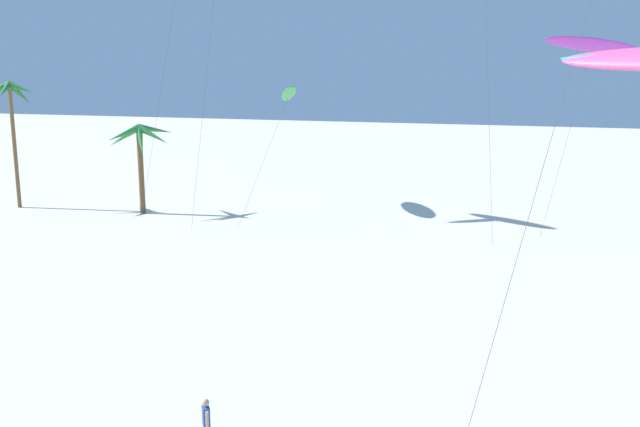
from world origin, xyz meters
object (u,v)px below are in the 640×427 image
at_px(palm_tree_0, 11,102).
at_px(person_near_right, 206,423).
at_px(flying_kite_0, 593,45).
at_px(flying_kite_9, 289,93).
at_px(palm_tree_1, 140,142).

height_order(palm_tree_0, person_near_right, palm_tree_0).
bearing_deg(flying_kite_0, flying_kite_9, 178.14).
relative_size(palm_tree_1, person_near_right, 4.29).
distance_m(palm_tree_1, flying_kite_0, 33.39).
xyz_separation_m(palm_tree_1, flying_kite_0, (32.08, 6.03, 7.01)).
height_order(palm_tree_0, flying_kite_0, flying_kite_0).
bearing_deg(palm_tree_1, palm_tree_0, -173.46).
bearing_deg(palm_tree_1, flying_kite_0, 10.64).
distance_m(palm_tree_0, flying_kite_9, 22.00).
bearing_deg(flying_kite_0, palm_tree_0, -170.39).
bearing_deg(flying_kite_9, person_near_right, -72.08).
bearing_deg(person_near_right, flying_kite_0, 73.12).
xyz_separation_m(palm_tree_0, flying_kite_0, (42.92, 7.27, 4.13)).
bearing_deg(person_near_right, palm_tree_1, 126.00).
bearing_deg(flying_kite_0, person_near_right, -106.88).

